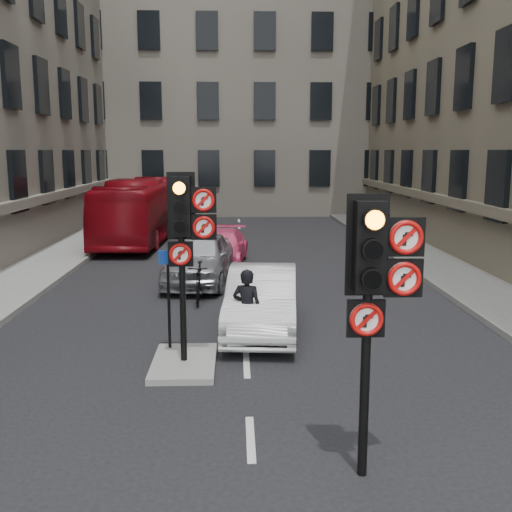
{
  "coord_description": "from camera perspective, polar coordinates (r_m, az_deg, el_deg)",
  "views": [
    {
      "loc": [
        -0.2,
        -6.0,
        4.09
      ],
      "look_at": [
        0.09,
        2.39,
        2.6
      ],
      "focal_mm": 42.0,
      "sensor_mm": 36.0,
      "label": 1
    }
  ],
  "objects": [
    {
      "name": "pavement_left",
      "position": [
        19.72,
        -22.75,
        -2.47
      ],
      "size": [
        3.0,
        50.0,
        0.16
      ],
      "primitive_type": "cube",
      "color": "gray",
      "rests_on": "ground"
    },
    {
      "name": "pavement_right",
      "position": [
        19.87,
        19.95,
        -2.21
      ],
      "size": [
        3.0,
        50.0,
        0.16
      ],
      "primitive_type": "cube",
      "color": "gray",
      "rests_on": "ground"
    },
    {
      "name": "centre_island",
      "position": [
        11.75,
        -6.86,
        -10.07
      ],
      "size": [
        1.2,
        2.0,
        0.12
      ],
      "primitive_type": "cube",
      "color": "gray",
      "rests_on": "ground"
    },
    {
      "name": "building_far",
      "position": [
        44.39,
        -1.79,
        17.69
      ],
      "size": [
        30.0,
        14.0,
        20.0
      ],
      "primitive_type": "cube",
      "color": "gray",
      "rests_on": "ground"
    },
    {
      "name": "signal_near",
      "position": [
        7.35,
        11.32,
        -1.97
      ],
      "size": [
        0.91,
        0.4,
        3.58
      ],
      "color": "black",
      "rests_on": "ground"
    },
    {
      "name": "signal_far",
      "position": [
        11.11,
        -6.7,
        2.82
      ],
      "size": [
        0.91,
        0.4,
        3.58
      ],
      "color": "black",
      "rests_on": "centre_island"
    },
    {
      "name": "car_silver",
      "position": [
        18.66,
        -5.39,
        -0.2
      ],
      "size": [
        2.32,
        4.77,
        1.57
      ],
      "primitive_type": "imported",
      "rotation": [
        0.0,
        0.0,
        -0.1
      ],
      "color": "#989A9F",
      "rests_on": "ground"
    },
    {
      "name": "car_white",
      "position": [
        13.67,
        0.57,
        -4.2
      ],
      "size": [
        1.9,
        4.5,
        1.44
      ],
      "primitive_type": "imported",
      "rotation": [
        0.0,
        0.0,
        -0.09
      ],
      "color": "silver",
      "rests_on": "ground"
    },
    {
      "name": "car_pink",
      "position": [
        21.71,
        -3.36,
        0.83
      ],
      "size": [
        2.15,
        4.4,
        1.23
      ],
      "primitive_type": "imported",
      "rotation": [
        0.0,
        0.0,
        -0.1
      ],
      "color": "#E64378",
      "rests_on": "ground"
    },
    {
      "name": "bus_red",
      "position": [
        27.68,
        -10.94,
        4.31
      ],
      "size": [
        2.71,
        10.22,
        2.83
      ],
      "primitive_type": "imported",
      "rotation": [
        0.0,
        0.0,
        -0.03
      ],
      "color": "maroon",
      "rests_on": "ground"
    },
    {
      "name": "motorcycle",
      "position": [
        16.35,
        -5.42,
        -2.53
      ],
      "size": [
        0.53,
        1.81,
        1.08
      ],
      "primitive_type": "imported",
      "rotation": [
        0.0,
        0.0,
        -0.01
      ],
      "color": "black",
      "rests_on": "ground"
    },
    {
      "name": "motorcyclist",
      "position": [
        12.43,
        -0.87,
        -5.08
      ],
      "size": [
        0.71,
        0.57,
        1.69
      ],
      "primitive_type": "imported",
      "rotation": [
        0.0,
        0.0,
        2.84
      ],
      "color": "black",
      "rests_on": "ground"
    },
    {
      "name": "info_sign",
      "position": [
        12.1,
        -8.35,
        -2.79
      ],
      "size": [
        0.35,
        0.11,
        2.02
      ],
      "rotation": [
        0.0,
        0.0,
        0.04
      ],
      "color": "black",
      "rests_on": "centre_island"
    }
  ]
}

